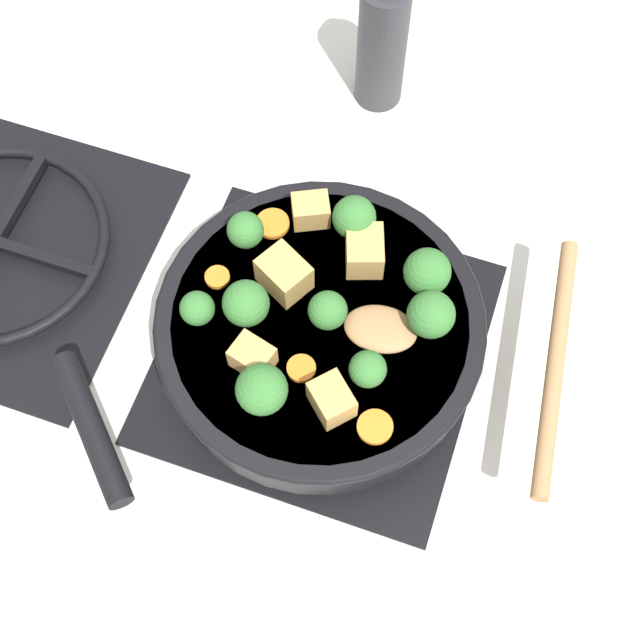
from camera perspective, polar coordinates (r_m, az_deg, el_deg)
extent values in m
plane|color=silver|center=(0.90, 0.00, -2.11)|extent=(2.40, 2.40, 0.00)
cube|color=black|center=(0.89, 0.00, -2.01)|extent=(0.31, 0.31, 0.01)
torus|color=black|center=(0.88, 0.00, -1.60)|extent=(0.24, 0.24, 0.01)
cube|color=black|center=(0.88, 0.00, -1.60)|extent=(0.01, 0.23, 0.01)
cube|color=black|center=(0.88, 0.00, -1.60)|extent=(0.23, 0.01, 0.01)
cylinder|color=black|center=(0.85, 0.00, -0.74)|extent=(0.30, 0.30, 0.05)
cylinder|color=#5B3316|center=(0.85, 0.00, -0.63)|extent=(0.28, 0.28, 0.04)
torus|color=black|center=(0.83, 0.00, -0.12)|extent=(0.31, 0.31, 0.01)
cylinder|color=black|center=(0.83, -14.42, -6.72)|extent=(0.12, 0.12, 0.02)
ellipsoid|color=#A87A4C|center=(0.82, 3.89, -0.58)|extent=(0.06, 0.07, 0.01)
cylinder|color=#A87A4C|center=(0.83, 14.84, -2.73)|extent=(0.25, 0.04, 0.02)
cube|color=tan|center=(0.80, -4.34, -2.38)|extent=(0.04, 0.04, 0.03)
cube|color=tan|center=(0.83, -2.32, 2.94)|extent=(0.05, 0.06, 0.04)
cube|color=tan|center=(0.87, -0.59, 7.02)|extent=(0.04, 0.04, 0.03)
cube|color=tan|center=(0.84, 2.87, 4.44)|extent=(0.05, 0.05, 0.03)
cube|color=tan|center=(0.78, 0.75, -5.12)|extent=(0.05, 0.05, 0.03)
cylinder|color=#709956|center=(0.82, 0.41, -0.18)|extent=(0.01, 0.01, 0.01)
sphere|color=#387533|center=(0.80, 0.42, 0.41)|extent=(0.04, 0.04, 0.04)
cylinder|color=#709956|center=(0.80, 3.01, -3.66)|extent=(0.01, 0.01, 0.01)
sphere|color=#387533|center=(0.78, 3.07, -3.15)|extent=(0.03, 0.03, 0.03)
cylinder|color=#709956|center=(0.83, -4.65, 0.38)|extent=(0.01, 0.01, 0.01)
sphere|color=#387533|center=(0.81, -4.77, 1.07)|extent=(0.04, 0.04, 0.04)
cylinder|color=#709956|center=(0.82, 6.94, -0.32)|extent=(0.01, 0.01, 0.01)
sphere|color=#387533|center=(0.80, 7.12, 0.35)|extent=(0.04, 0.04, 0.04)
cylinder|color=#709956|center=(0.79, -3.66, -5.05)|extent=(0.01, 0.01, 0.01)
sphere|color=#387533|center=(0.77, -3.76, -4.45)|extent=(0.05, 0.05, 0.05)
cylinder|color=#709956|center=(0.83, -7.71, 0.20)|extent=(0.01, 0.01, 0.01)
sphere|color=#387533|center=(0.81, -7.86, 0.74)|extent=(0.03, 0.03, 0.03)
cylinder|color=#709956|center=(0.86, -4.70, 5.10)|extent=(0.01, 0.01, 0.01)
sphere|color=#387533|center=(0.85, -4.80, 5.76)|extent=(0.04, 0.04, 0.04)
cylinder|color=#709956|center=(0.87, 1.90, 5.90)|extent=(0.01, 0.01, 0.01)
sphere|color=#387533|center=(0.85, 1.95, 6.66)|extent=(0.04, 0.04, 0.04)
cylinder|color=#709956|center=(0.84, 6.71, 2.36)|extent=(0.01, 0.01, 0.01)
sphere|color=#387533|center=(0.82, 6.88, 3.09)|extent=(0.04, 0.04, 0.04)
cylinder|color=orange|center=(0.81, -1.05, -3.16)|extent=(0.03, 0.03, 0.01)
cylinder|color=orange|center=(0.88, -3.05, 6.18)|extent=(0.03, 0.03, 0.01)
cylinder|color=orange|center=(0.85, -6.59, 2.74)|extent=(0.02, 0.02, 0.01)
cylinder|color=orange|center=(0.79, 3.54, -6.85)|extent=(0.03, 0.03, 0.01)
cylinder|color=#333338|center=(1.01, 3.98, 17.14)|extent=(0.05, 0.05, 0.16)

